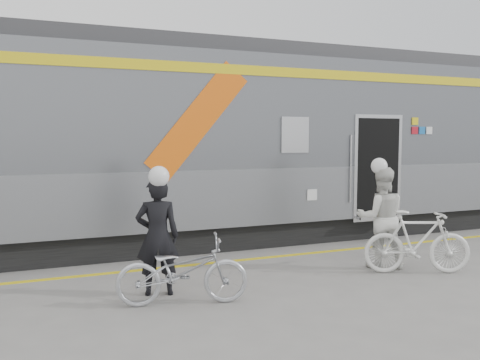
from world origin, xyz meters
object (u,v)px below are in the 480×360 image
bicycle_left (182,271)px  bicycle_right (417,242)px  woman (381,218)px  man (157,236)px

bicycle_left → bicycle_right: bearing=-76.3°
woman → bicycle_right: bearing=141.7°
man → woman: woman is taller
man → bicycle_left: 0.69m
man → woman: 3.84m
woman → bicycle_right: size_ratio=0.99×
bicycle_right → bicycle_left: bearing=113.7°
man → bicycle_right: man is taller
man → bicycle_left: man is taller
man → woman: (3.84, 0.04, 0.02)m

